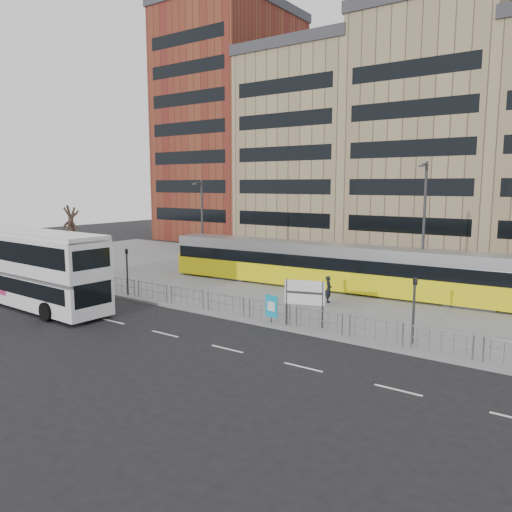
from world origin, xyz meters
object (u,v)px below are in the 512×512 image
Objects in this scene: ad_panel at (271,307)px; pedestrian at (329,289)px; traffic_light_east at (414,302)px; tram at (339,267)px; station_sign at (305,295)px; traffic_light_west at (127,266)px; lamp_post_east at (424,225)px; lamp_post_west at (202,221)px; bare_tree at (70,204)px; double_decker_bus at (35,266)px.

ad_panel is 0.89× the size of pedestrian.
tram is at bearing 156.46° from traffic_light_east.
tram reaches higher than ad_panel.
station_sign is at bearing -151.17° from traffic_light_east.
traffic_light_west is at bearing 164.03° from station_sign.
lamp_post_east is at bearing 73.32° from ad_panel.
lamp_post_west reaches higher than pedestrian.
ad_panel is at bearing -36.69° from lamp_post_west.
ad_panel is 0.48× the size of traffic_light_east.
station_sign is at bearing -78.25° from tram.
lamp_post_east reaches higher than traffic_light_west.
station_sign is 0.33× the size of bare_tree.
station_sign is at bearing -32.48° from lamp_post_west.
traffic_light_east is at bearing -12.67° from station_sign.
lamp_post_west is at bearing 26.31° from bare_tree.
double_decker_bus is at bearing -42.73° from bare_tree.
bare_tree reaches higher than traffic_light_east.
traffic_light_west is (-10.82, -9.60, 0.38)m from tram.
lamp_post_west is (-13.41, 0.84, 2.60)m from tram.
bare_tree is (-32.24, 4.36, 3.61)m from traffic_light_east.
station_sign is 5.70m from pedestrian.
pedestrian is at bearing 39.35° from double_decker_bus.
ad_panel is (13.94, 4.97, -1.52)m from double_decker_bus.
lamp_post_east reaches higher than bare_tree.
traffic_light_east is (18.86, 0.74, 0.00)m from traffic_light_west.
double_decker_bus is at bearing -140.44° from traffic_light_east.
ad_panel is 5.88m from pedestrian.
lamp_post_east reaches higher than ad_panel.
ad_panel is at bearing -11.78° from bare_tree.
station_sign is 0.78× the size of traffic_light_west.
traffic_light_west is (-13.35, -0.30, 0.30)m from station_sign.
tram is (13.19, 14.67, -0.79)m from double_decker_bus.
double_decker_bus is 1.55× the size of lamp_post_west.
ad_panel is at bearing 175.43° from station_sign.
lamp_post_east is (18.76, 0.21, 0.56)m from lamp_post_west.
traffic_light_west is at bearing 67.20° from double_decker_bus.
pedestrian is at bearing 7.15° from traffic_light_west.
tram is 14.47m from traffic_light_west.
pedestrian is at bearing 87.00° from station_sign.
double_decker_bus is 0.44× the size of tram.
lamp_post_east is (18.55, 15.72, 2.37)m from double_decker_bus.
pedestrian is 13.33m from traffic_light_west.
tram is 9.64m from station_sign.
bare_tree is (-13.38, 5.10, 3.61)m from traffic_light_west.
tram is 9.76m from ad_panel.
tram is 4.07m from pedestrian.
pedestrian is at bearing -17.83° from lamp_post_west.
lamp_post_west is (-21.44, 9.70, 2.22)m from traffic_light_east.
traffic_light_west is 1.00× the size of traffic_light_east.
double_decker_bus is 1.35× the size of lamp_post_east.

